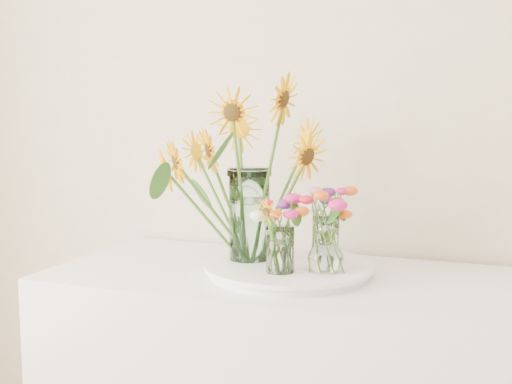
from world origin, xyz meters
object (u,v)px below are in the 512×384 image
at_px(tray, 288,270).
at_px(small_vase_b, 326,248).
at_px(small_vase_c, 326,239).
at_px(small_vase_a, 280,250).
at_px(mason_jar, 249,215).

height_order(tray, small_vase_b, small_vase_b).
height_order(small_vase_b, small_vase_c, small_vase_b).
bearing_deg(small_vase_b, small_vase_c, 104.47).
bearing_deg(small_vase_a, tray, 94.75).
distance_m(mason_jar, small_vase_a, 0.18).
distance_m(small_vase_a, small_vase_c, 0.19).
bearing_deg(mason_jar, tray, -6.76).
xyz_separation_m(small_vase_a, small_vase_c, (0.08, 0.17, 0.00)).
xyz_separation_m(mason_jar, small_vase_a, (0.13, -0.11, -0.07)).
bearing_deg(tray, small_vase_c, 42.98).
distance_m(tray, small_vase_a, 0.12).
xyz_separation_m(tray, mason_jar, (-0.12, 0.01, 0.14)).
bearing_deg(small_vase_b, small_vase_a, -154.48).
xyz_separation_m(mason_jar, small_vase_b, (0.23, -0.06, -0.06)).
relative_size(small_vase_a, small_vase_b, 0.93).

